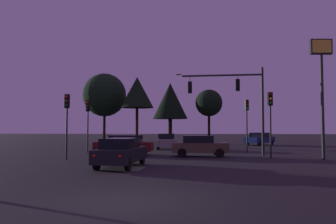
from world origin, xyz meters
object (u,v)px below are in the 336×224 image
at_px(car_parked_lot, 260,139).
at_px(tree_left_far, 105,95).
at_px(traffic_light_far_side, 88,116).
at_px(traffic_signal_mast_arm, 236,95).
at_px(traffic_light_median, 67,113).
at_px(car_crossing_left, 124,144).
at_px(store_sign_illuminated, 322,72).
at_px(traffic_light_corner_right, 270,112).
at_px(car_nearside_lane, 121,152).
at_px(tree_center_horizon, 209,103).
at_px(traffic_light_corner_left, 247,115).
at_px(tree_behind_sign, 170,101).
at_px(tree_right_cluster, 137,93).
at_px(car_far_lane, 166,141).
at_px(car_crossing_right, 199,145).

bearing_deg(car_parked_lot, tree_left_far, 176.59).
bearing_deg(traffic_light_far_side, traffic_signal_mast_arm, -8.64).
height_order(traffic_light_median, car_crossing_left, traffic_light_median).
xyz_separation_m(traffic_signal_mast_arm, store_sign_illuminated, (5.01, -3.31, 1.09)).
bearing_deg(car_parked_lot, traffic_light_corner_right, -99.95).
distance_m(car_nearside_lane, tree_left_far, 25.56).
bearing_deg(traffic_signal_mast_arm, tree_center_horizon, 93.24).
bearing_deg(tree_center_horizon, car_parked_lot, -20.48).
xyz_separation_m(traffic_light_corner_left, tree_behind_sign, (-7.41, 16.26, 2.61)).
height_order(traffic_light_median, store_sign_illuminated, store_sign_illuminated).
relative_size(traffic_light_median, store_sign_illuminated, 0.54).
xyz_separation_m(car_crossing_left, tree_left_far, (-5.88, 16.16, 5.51)).
xyz_separation_m(traffic_light_corner_right, car_crossing_left, (-10.37, 2.58, -2.35)).
bearing_deg(traffic_light_corner_left, car_parked_lot, 73.12).
distance_m(traffic_signal_mast_arm, traffic_light_median, 12.33).
relative_size(traffic_light_far_side, tree_left_far, 0.48).
relative_size(traffic_light_corner_left, tree_behind_sign, 0.54).
distance_m(tree_behind_sign, tree_right_cluster, 7.09).
xyz_separation_m(car_crossing_left, tree_center_horizon, (7.54, 17.22, 4.48)).
bearing_deg(traffic_signal_mast_arm, car_nearside_lane, -132.26).
distance_m(traffic_light_far_side, car_crossing_left, 4.62).
height_order(traffic_light_corner_left, traffic_light_corner_right, traffic_light_corner_left).
xyz_separation_m(traffic_light_corner_right, car_far_lane, (-7.65, 9.63, -2.35)).
height_order(car_parked_lot, tree_left_far, tree_left_far).
relative_size(tree_left_far, tree_center_horizon, 1.29).
relative_size(traffic_light_corner_right, tree_center_horizon, 0.63).
bearing_deg(store_sign_illuminated, traffic_light_corner_left, 120.83).
bearing_deg(car_nearside_lane, car_crossing_left, 100.08).
bearing_deg(tree_right_cluster, store_sign_illuminated, -48.08).
bearing_deg(traffic_light_corner_left, traffic_light_far_side, -175.43).
bearing_deg(tree_right_cluster, tree_left_far, 147.67).
bearing_deg(car_crossing_left, traffic_light_median, -126.93).
xyz_separation_m(traffic_light_median, tree_behind_sign, (5.41, 23.28, 2.74)).
height_order(car_crossing_right, tree_center_horizon, tree_center_horizon).
height_order(car_parked_lot, tree_right_cluster, tree_right_cluster).
bearing_deg(car_crossing_left, store_sign_illuminated, -13.27).
bearing_deg(car_nearside_lane, traffic_light_median, 139.55).
relative_size(tree_behind_sign, tree_left_far, 0.91).
bearing_deg(tree_right_cluster, tree_center_horizon, 24.87).
bearing_deg(traffic_light_median, tree_right_cluster, 83.92).
bearing_deg(car_nearside_lane, tree_center_horizon, 76.12).
bearing_deg(tree_left_far, car_nearside_lane, -73.11).
height_order(car_nearside_lane, store_sign_illuminated, store_sign_illuminated).
height_order(car_crossing_right, car_parked_lot, same).
height_order(traffic_light_far_side, tree_left_far, tree_left_far).
relative_size(traffic_light_median, car_parked_lot, 0.97).
relative_size(car_nearside_lane, car_crossing_left, 1.01).
distance_m(traffic_light_far_side, car_nearside_lane, 11.08).
xyz_separation_m(car_crossing_left, store_sign_illuminated, (13.52, -3.19, 4.87)).
distance_m(traffic_signal_mast_arm, car_parked_lot, 16.13).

